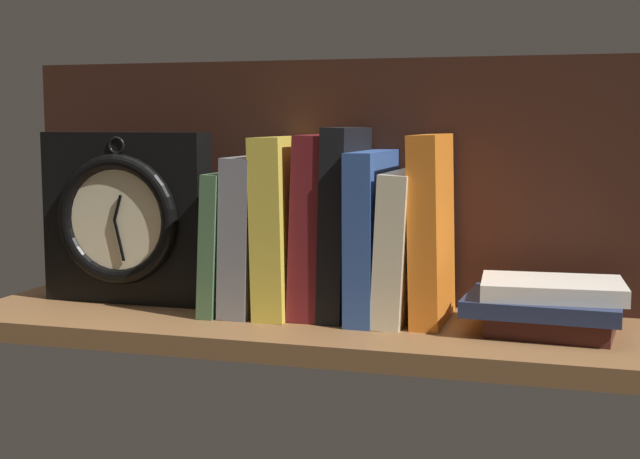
{
  "coord_description": "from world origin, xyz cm",
  "views": [
    {
      "loc": [
        32.11,
        -103.27,
        24.27
      ],
      "look_at": [
        0.05,
        3.49,
        10.72
      ],
      "focal_mm": 50.08,
      "sensor_mm": 36.0,
      "label": 1
    }
  ],
  "objects_px": {
    "book_green_romantic": "(231,240)",
    "book_gray_chess": "(255,233)",
    "book_blue_modern": "(372,235)",
    "book_cream_twain": "(401,246)",
    "framed_clock": "(125,218)",
    "book_stack_side": "(549,306)",
    "book_orange_pandolfini": "(432,228)",
    "book_maroon_dawkins": "(317,225)",
    "book_yellow_seinlanguage": "(285,225)",
    "book_black_skeptic": "(345,222)"
  },
  "relations": [
    {
      "from": "book_orange_pandolfini",
      "to": "framed_clock",
      "type": "relative_size",
      "value": 0.99
    },
    {
      "from": "book_yellow_seinlanguage",
      "to": "framed_clock",
      "type": "bearing_deg",
      "value": -177.84
    },
    {
      "from": "book_green_romantic",
      "to": "book_gray_chess",
      "type": "bearing_deg",
      "value": 0.0
    },
    {
      "from": "book_gray_chess",
      "to": "book_blue_modern",
      "type": "relative_size",
      "value": 0.96
    },
    {
      "from": "book_yellow_seinlanguage",
      "to": "book_stack_side",
      "type": "relative_size",
      "value": 1.22
    },
    {
      "from": "book_gray_chess",
      "to": "book_stack_side",
      "type": "xyz_separation_m",
      "value": [
        0.37,
        -0.02,
        -0.07
      ]
    },
    {
      "from": "book_gray_chess",
      "to": "book_stack_side",
      "type": "distance_m",
      "value": 0.38
    },
    {
      "from": "book_cream_twain",
      "to": "book_maroon_dawkins",
      "type": "bearing_deg",
      "value": 180.0
    },
    {
      "from": "book_gray_chess",
      "to": "book_orange_pandolfini",
      "type": "distance_m",
      "value": 0.23
    },
    {
      "from": "book_maroon_dawkins",
      "to": "book_orange_pandolfini",
      "type": "height_order",
      "value": "book_orange_pandolfini"
    },
    {
      "from": "book_gray_chess",
      "to": "book_cream_twain",
      "type": "bearing_deg",
      "value": 0.0
    },
    {
      "from": "book_stack_side",
      "to": "book_orange_pandolfini",
      "type": "bearing_deg",
      "value": 169.98
    },
    {
      "from": "book_cream_twain",
      "to": "book_stack_side",
      "type": "relative_size",
      "value": 0.99
    },
    {
      "from": "book_green_romantic",
      "to": "book_maroon_dawkins",
      "type": "height_order",
      "value": "book_maroon_dawkins"
    },
    {
      "from": "book_black_skeptic",
      "to": "book_cream_twain",
      "type": "relative_size",
      "value": 1.3
    },
    {
      "from": "book_blue_modern",
      "to": "book_stack_side",
      "type": "height_order",
      "value": "book_blue_modern"
    },
    {
      "from": "book_gray_chess",
      "to": "book_cream_twain",
      "type": "distance_m",
      "value": 0.19
    },
    {
      "from": "book_yellow_seinlanguage",
      "to": "book_maroon_dawkins",
      "type": "xyz_separation_m",
      "value": [
        0.04,
        0.0,
        0.0
      ]
    },
    {
      "from": "book_gray_chess",
      "to": "book_blue_modern",
      "type": "distance_m",
      "value": 0.16
    },
    {
      "from": "book_maroon_dawkins",
      "to": "book_black_skeptic",
      "type": "xyz_separation_m",
      "value": [
        0.04,
        0.0,
        0.0
      ]
    },
    {
      "from": "book_gray_chess",
      "to": "framed_clock",
      "type": "xyz_separation_m",
      "value": [
        -0.18,
        -0.01,
        0.02
      ]
    },
    {
      "from": "book_cream_twain",
      "to": "book_gray_chess",
      "type": "bearing_deg",
      "value": 180.0
    },
    {
      "from": "book_orange_pandolfini",
      "to": "book_green_romantic",
      "type": "bearing_deg",
      "value": 180.0
    },
    {
      "from": "book_gray_chess",
      "to": "book_yellow_seinlanguage",
      "type": "distance_m",
      "value": 0.04
    },
    {
      "from": "framed_clock",
      "to": "book_stack_side",
      "type": "xyz_separation_m",
      "value": [
        0.55,
        -0.02,
        -0.08
      ]
    },
    {
      "from": "book_gray_chess",
      "to": "book_black_skeptic",
      "type": "bearing_deg",
      "value": 0.0
    },
    {
      "from": "book_maroon_dawkins",
      "to": "framed_clock",
      "type": "relative_size",
      "value": 0.99
    },
    {
      "from": "book_gray_chess",
      "to": "book_maroon_dawkins",
      "type": "distance_m",
      "value": 0.08
    },
    {
      "from": "book_blue_modern",
      "to": "book_orange_pandolfini",
      "type": "xyz_separation_m",
      "value": [
        0.07,
        0.0,
        0.01
      ]
    },
    {
      "from": "book_maroon_dawkins",
      "to": "book_gray_chess",
      "type": "bearing_deg",
      "value": 180.0
    },
    {
      "from": "book_maroon_dawkins",
      "to": "book_black_skeptic",
      "type": "relative_size",
      "value": 0.96
    },
    {
      "from": "framed_clock",
      "to": "book_stack_side",
      "type": "relative_size",
      "value": 1.25
    },
    {
      "from": "book_orange_pandolfini",
      "to": "book_blue_modern",
      "type": "bearing_deg",
      "value": 180.0
    },
    {
      "from": "book_blue_modern",
      "to": "book_cream_twain",
      "type": "distance_m",
      "value": 0.04
    },
    {
      "from": "book_orange_pandolfini",
      "to": "framed_clock",
      "type": "height_order",
      "value": "framed_clock"
    },
    {
      "from": "book_maroon_dawkins",
      "to": "book_orange_pandolfini",
      "type": "xyz_separation_m",
      "value": [
        0.15,
        0.0,
        0.0
      ]
    },
    {
      "from": "book_green_romantic",
      "to": "book_orange_pandolfini",
      "type": "relative_size",
      "value": 0.79
    },
    {
      "from": "book_green_romantic",
      "to": "book_gray_chess",
      "type": "xyz_separation_m",
      "value": [
        0.03,
        0.0,
        0.01
      ]
    },
    {
      "from": "book_green_romantic",
      "to": "framed_clock",
      "type": "height_order",
      "value": "framed_clock"
    },
    {
      "from": "book_gray_chess",
      "to": "book_black_skeptic",
      "type": "height_order",
      "value": "book_black_skeptic"
    },
    {
      "from": "book_green_romantic",
      "to": "book_orange_pandolfini",
      "type": "distance_m",
      "value": 0.26
    },
    {
      "from": "book_orange_pandolfini",
      "to": "framed_clock",
      "type": "bearing_deg",
      "value": -178.82
    },
    {
      "from": "book_black_skeptic",
      "to": "framed_clock",
      "type": "distance_m",
      "value": 0.3
    },
    {
      "from": "book_gray_chess",
      "to": "book_blue_modern",
      "type": "xyz_separation_m",
      "value": [
        0.16,
        0.0,
        0.0
      ]
    },
    {
      "from": "book_stack_side",
      "to": "book_maroon_dawkins",
      "type": "bearing_deg",
      "value": 175.03
    },
    {
      "from": "book_green_romantic",
      "to": "book_blue_modern",
      "type": "distance_m",
      "value": 0.19
    },
    {
      "from": "book_blue_modern",
      "to": "book_stack_side",
      "type": "distance_m",
      "value": 0.23
    },
    {
      "from": "book_yellow_seinlanguage",
      "to": "book_maroon_dawkins",
      "type": "height_order",
      "value": "book_maroon_dawkins"
    },
    {
      "from": "book_orange_pandolfini",
      "to": "book_black_skeptic",
      "type": "bearing_deg",
      "value": 180.0
    },
    {
      "from": "book_yellow_seinlanguage",
      "to": "book_orange_pandolfini",
      "type": "height_order",
      "value": "book_orange_pandolfini"
    }
  ]
}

